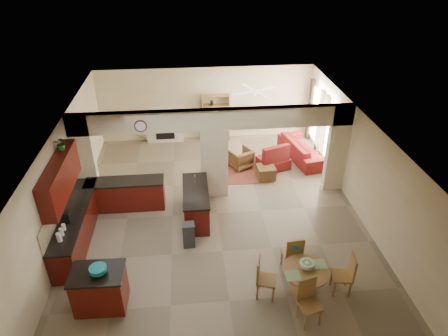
{
  "coord_description": "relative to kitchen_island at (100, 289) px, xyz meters",
  "views": [
    {
      "loc": [
        -0.71,
        -9.22,
        6.95
      ],
      "look_at": [
        0.22,
        0.3,
        1.33
      ],
      "focal_mm": 32.0,
      "sensor_mm": 36.0,
      "label": 1
    }
  ],
  "objects": [
    {
      "name": "floor",
      "position": [
        2.74,
        3.03,
        -0.48
      ],
      "size": [
        10.0,
        10.0,
        0.0
      ],
      "primitive_type": "plane",
      "color": "#807259",
      "rests_on": "ground"
    },
    {
      "name": "ceiling",
      "position": [
        2.74,
        3.03,
        2.32
      ],
      "size": [
        10.0,
        10.0,
        0.0
      ],
      "primitive_type": "plane",
      "rotation": [
        3.14,
        0.0,
        0.0
      ],
      "color": "white",
      "rests_on": "wall_back"
    },
    {
      "name": "wall_back",
      "position": [
        2.74,
        8.03,
        0.92
      ],
      "size": [
        8.0,
        0.0,
        8.0
      ],
      "primitive_type": "plane",
      "rotation": [
        1.57,
        0.0,
        0.0
      ],
      "color": "beige",
      "rests_on": "floor"
    },
    {
      "name": "wall_front",
      "position": [
        2.74,
        -1.97,
        0.92
      ],
      "size": [
        8.0,
        0.0,
        8.0
      ],
      "primitive_type": "plane",
      "rotation": [
        -1.57,
        0.0,
        0.0
      ],
      "color": "beige",
      "rests_on": "floor"
    },
    {
      "name": "wall_left",
      "position": [
        -1.26,
        3.03,
        0.92
      ],
      "size": [
        0.0,
        10.0,
        10.0
      ],
      "primitive_type": "plane",
      "rotation": [
        1.57,
        0.0,
        1.57
      ],
      "color": "beige",
      "rests_on": "floor"
    },
    {
      "name": "wall_right",
      "position": [
        6.74,
        3.03,
        0.92
      ],
      "size": [
        0.0,
        10.0,
        10.0
      ],
      "primitive_type": "plane",
      "rotation": [
        1.57,
        0.0,
        -1.57
      ],
      "color": "beige",
      "rests_on": "floor"
    },
    {
      "name": "partition_left_pier",
      "position": [
        -0.96,
        4.03,
        0.92
      ],
      "size": [
        0.6,
        0.25,
        2.8
      ],
      "primitive_type": "cube",
      "color": "beige",
      "rests_on": "floor"
    },
    {
      "name": "partition_center_pier",
      "position": [
        2.74,
        4.03,
        0.62
      ],
      "size": [
        0.8,
        0.25,
        2.2
      ],
      "primitive_type": "cube",
      "color": "beige",
      "rests_on": "floor"
    },
    {
      "name": "partition_right_pier",
      "position": [
        6.44,
        4.03,
        0.92
      ],
      "size": [
        0.6,
        0.25,
        2.8
      ],
      "primitive_type": "cube",
      "color": "beige",
      "rests_on": "floor"
    },
    {
      "name": "partition_header",
      "position": [
        2.74,
        4.03,
        2.02
      ],
      "size": [
        8.0,
        0.25,
        0.6
      ],
      "primitive_type": "cube",
      "color": "beige",
      "rests_on": "partition_center_pier"
    },
    {
      "name": "kitchen_counter",
      "position": [
        -0.52,
        2.78,
        -0.02
      ],
      "size": [
        2.52,
        3.29,
        1.48
      ],
      "color": "#3F0B07",
      "rests_on": "floor"
    },
    {
      "name": "upper_cabinets",
      "position": [
        -1.08,
        2.23,
        1.44
      ],
      "size": [
        0.35,
        2.4,
        0.9
      ],
      "primitive_type": "cube",
      "color": "#3F0B07",
      "rests_on": "wall_left"
    },
    {
      "name": "peninsula",
      "position": [
        2.14,
        2.91,
        -0.02
      ],
      "size": [
        0.7,
        1.85,
        0.91
      ],
      "color": "#3F0B07",
      "rests_on": "floor"
    },
    {
      "name": "wall_clock",
      "position": [
        0.74,
        3.88,
        1.97
      ],
      "size": [
        0.34,
        0.03,
        0.34
      ],
      "primitive_type": "cylinder",
      "rotation": [
        1.57,
        0.0,
        0.0
      ],
      "color": "#532D1B",
      "rests_on": "partition_header"
    },
    {
      "name": "rug",
      "position": [
        3.94,
        5.13,
        -0.47
      ],
      "size": [
        1.6,
        1.3,
        0.01
      ],
      "primitive_type": "cube",
      "color": "brown",
      "rests_on": "floor"
    },
    {
      "name": "fireplace",
      "position": [
        1.14,
        7.86,
        0.13
      ],
      "size": [
        1.6,
        0.35,
        1.2
      ],
      "color": "beige",
      "rests_on": "floor"
    },
    {
      "name": "shelving_unit",
      "position": [
        3.09,
        7.85,
        0.42
      ],
      "size": [
        1.0,
        0.32,
        1.8
      ],
      "primitive_type": "cube",
      "color": "brown",
      "rests_on": "floor"
    },
    {
      "name": "window_a",
      "position": [
        6.71,
        5.33,
        0.72
      ],
      "size": [
        0.02,
        0.9,
        1.9
      ],
      "primitive_type": "cube",
      "color": "white",
      "rests_on": "wall_right"
    },
    {
      "name": "window_b",
      "position": [
        6.71,
        7.03,
        0.72
      ],
      "size": [
        0.02,
        0.9,
        1.9
      ],
      "primitive_type": "cube",
      "color": "white",
      "rests_on": "wall_right"
    },
    {
      "name": "glazed_door",
      "position": [
        6.71,
        6.18,
        0.57
      ],
      "size": [
        0.02,
        0.7,
        2.1
      ],
      "primitive_type": "cube",
      "color": "white",
      "rests_on": "wall_right"
    },
    {
      "name": "drape_a_left",
      "position": [
        6.67,
        4.73,
        0.72
      ],
      "size": [
        0.1,
        0.28,
        2.3
      ],
      "primitive_type": "cube",
      "color": "#3F1919",
      "rests_on": "wall_right"
    },
    {
      "name": "drape_a_right",
      "position": [
        6.67,
        5.93,
        0.72
      ],
      "size": [
        0.1,
        0.28,
        2.3
      ],
      "primitive_type": "cube",
      "color": "#3F1919",
      "rests_on": "wall_right"
    },
    {
      "name": "drape_b_left",
      "position": [
        6.67,
        6.43,
        0.72
      ],
      "size": [
        0.1,
        0.28,
        2.3
      ],
      "primitive_type": "cube",
      "color": "#3F1919",
      "rests_on": "wall_right"
    },
    {
      "name": "drape_b_right",
      "position": [
        6.67,
        7.63,
        0.72
      ],
      "size": [
        0.1,
        0.28,
        2.3
      ],
      "primitive_type": "cube",
      "color": "#3F1919",
      "rests_on": "wall_right"
    },
    {
      "name": "ceiling_fan",
      "position": [
        4.24,
        6.03,
        2.08
      ],
      "size": [
        1.0,
        1.0,
        0.1
      ],
      "primitive_type": "cylinder",
      "color": "white",
      "rests_on": "ceiling"
    },
    {
      "name": "kitchen_island",
      "position": [
        0.0,
        0.0,
        0.0
      ],
      "size": [
        1.12,
        0.81,
        0.95
      ],
      "rotation": [
        0.0,
        0.0,
        -0.02
      ],
      "color": "#3F0B07",
      "rests_on": "floor"
    },
    {
      "name": "teal_bowl",
      "position": [
        0.06,
        -0.04,
        0.56
      ],
      "size": [
        0.36,
        0.36,
        0.17
      ],
      "primitive_type": "cylinder",
      "color": "#147E8B",
      "rests_on": "kitchen_island"
    },
    {
      "name": "trash_can",
      "position": [
        1.9,
        1.73,
        -0.16
      ],
      "size": [
        0.31,
        0.27,
        0.64
      ],
      "primitive_type": "cube",
      "rotation": [
        0.0,
        0.0,
        0.05
      ],
      "color": "#313133",
      "rests_on": "floor"
    },
    {
      "name": "dining_table",
      "position": [
        4.4,
        -0.1,
        -0.01
      ],
      "size": [
        1.02,
        1.02,
        0.7
      ],
      "color": "brown",
      "rests_on": "floor"
    },
    {
      "name": "fruit_bowl",
      "position": [
        4.43,
        -0.03,
        0.3
      ],
      "size": [
        0.32,
        0.32,
        0.17
      ],
      "primitive_type": "cylinder",
      "color": "#74AF25",
      "rests_on": "dining_table"
    },
    {
      "name": "sofa",
      "position": [
        6.04,
        6.03,
        -0.13
      ],
      "size": [
        2.5,
        1.38,
        0.69
      ],
      "primitive_type": "imported",
      "rotation": [
        0.0,
        0.0,
        1.77
      ],
      "color": "maroon",
      "rests_on": "floor"
    },
    {
      "name": "chaise",
      "position": [
        4.86,
        5.44,
        -0.29
      ],
      "size": [
        1.18,
        1.08,
        0.39
      ],
      "primitive_type": "cube",
      "rotation": [
        0.0,
        0.0,
        0.35
      ],
      "color": "maroon",
      "rests_on": "floor"
    },
    {
      "name": "armchair",
      "position": [
        3.76,
        5.62,
        -0.16
      ],
      "size": [
        0.94,
        0.94,
        0.64
      ],
      "primitive_type": "imported",
      "rotation": [
        0.0,
        0.0,
        3.63
      ],
      "color": "maroon",
      "rests_on": "floor"
    },
    {
      "name": "ottoman",
      "position": [
        4.49,
        4.82,
        -0.27
      ],
      "size": [
        0.6,
        0.6,
        0.41
      ],
      "primitive_type": "cube",
      "rotation": [
        0.0,
        0.0,
        0.06
      ],
      "color": "maroon",
      "rests_on": "floor"
    },
    {
      "name": "plant",
      "position": [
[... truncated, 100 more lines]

